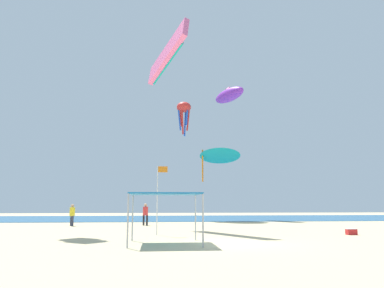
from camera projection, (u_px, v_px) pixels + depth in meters
name	position (u px, v px, depth m)	size (l,w,h in m)	color
ground	(232.00, 244.00, 16.81)	(110.00, 110.00, 0.10)	#D1BA8C
ocean_strip	(184.00, 218.00, 45.50)	(110.00, 18.92, 0.03)	#28608C
canopy_tent	(165.00, 196.00, 16.92)	(3.15, 3.09, 2.24)	#B2B2B7
person_near_tent	(72.00, 213.00, 29.96)	(0.41, 0.41, 1.74)	#33384C
person_leftmost	(145.00, 212.00, 30.69)	(0.44, 0.42, 1.78)	black
banner_flag	(158.00, 194.00, 21.57)	(0.61, 0.06, 3.93)	silver
cooler_box	(351.00, 232.00, 21.40)	(0.57, 0.37, 0.35)	red
kite_inflatable_purple	(229.00, 95.00, 45.81)	(4.11, 5.86, 2.29)	purple
kite_parafoil_pink	(168.00, 54.00, 29.36)	(3.12, 6.08, 3.88)	pink
kite_octopus_red	(184.00, 109.00, 43.18)	(2.34, 2.34, 3.92)	red
kite_delta_teal	(220.00, 153.00, 39.59)	(4.92, 4.96, 4.03)	teal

